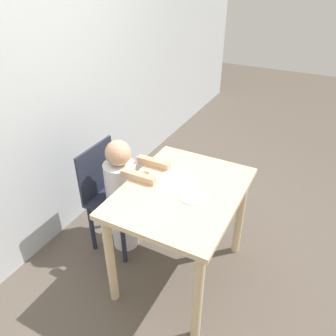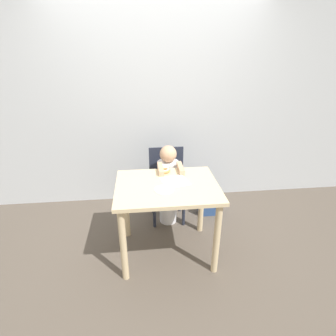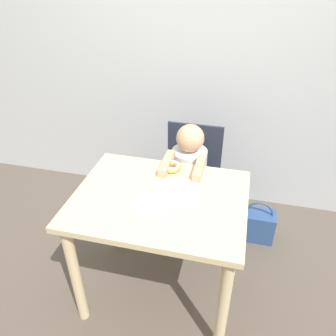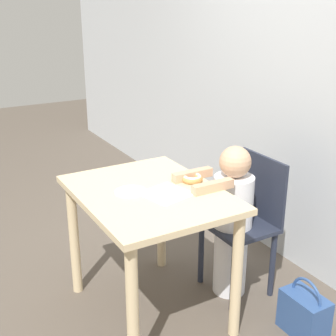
{
  "view_description": "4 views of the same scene",
  "coord_description": "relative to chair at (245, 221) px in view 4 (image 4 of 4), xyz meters",
  "views": [
    {
      "loc": [
        -1.54,
        -0.7,
        2.01
      ],
      "look_at": [
        0.02,
        0.11,
        0.89
      ],
      "focal_mm": 35.0,
      "sensor_mm": 36.0,
      "label": 1
    },
    {
      "loc": [
        -0.22,
        -2.11,
        1.91
      ],
      "look_at": [
        0.02,
        0.11,
        0.89
      ],
      "focal_mm": 28.0,
      "sensor_mm": 36.0,
      "label": 2
    },
    {
      "loc": [
        0.38,
        -1.36,
        1.87
      ],
      "look_at": [
        0.02,
        0.11,
        0.89
      ],
      "focal_mm": 35.0,
      "sensor_mm": 36.0,
      "label": 3
    },
    {
      "loc": [
        2.08,
        -1.07,
        1.77
      ],
      "look_at": [
        0.02,
        0.11,
        0.89
      ],
      "focal_mm": 50.0,
      "sensor_mm": 36.0,
      "label": 4
    }
  ],
  "objects": [
    {
      "name": "donut",
      "position": [
        -0.07,
        -0.35,
        0.33
      ],
      "size": [
        0.12,
        0.12,
        0.04
      ],
      "color": "tan",
      "rests_on": "dining_table"
    },
    {
      "name": "plate",
      "position": [
        -0.1,
        -0.72,
        0.31
      ],
      "size": [
        0.18,
        0.18,
        0.01
      ],
      "color": "silver",
      "rests_on": "dining_table"
    },
    {
      "name": "child_figure",
      "position": [
        0.0,
        -0.11,
        0.03
      ],
      "size": [
        0.25,
        0.47,
        0.96
      ],
      "color": "white",
      "rests_on": "ground_plane"
    },
    {
      "name": "napkin",
      "position": [
        0.01,
        -0.57,
        0.31
      ],
      "size": [
        0.28,
        0.28,
        0.0
      ],
      "color": "white",
      "rests_on": "dining_table"
    },
    {
      "name": "handbag",
      "position": [
        0.53,
        0.01,
        -0.34
      ],
      "size": [
        0.26,
        0.16,
        0.35
      ],
      "color": "#2D4C84",
      "rests_on": "ground_plane"
    },
    {
      "name": "dining_table",
      "position": [
        -0.07,
        -0.63,
        0.17
      ],
      "size": [
        0.94,
        0.73,
        0.77
      ],
      "color": "beige",
      "rests_on": "ground_plane"
    },
    {
      "name": "wall_back",
      "position": [
        -0.07,
        0.51,
        0.79
      ],
      "size": [
        8.0,
        0.05,
        2.5
      ],
      "color": "silver",
      "rests_on": "ground_plane"
    },
    {
      "name": "chair",
      "position": [
        0.0,
        0.0,
        0.0
      ],
      "size": [
        0.41,
        0.37,
        0.87
      ],
      "color": "#232838",
      "rests_on": "ground_plane"
    },
    {
      "name": "ground_plane",
      "position": [
        -0.07,
        -0.63,
        -0.46
      ],
      "size": [
        12.0,
        12.0,
        0.0
      ],
      "primitive_type": "plane",
      "color": "brown"
    }
  ]
}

